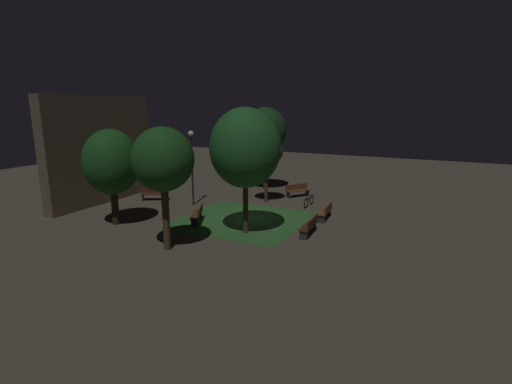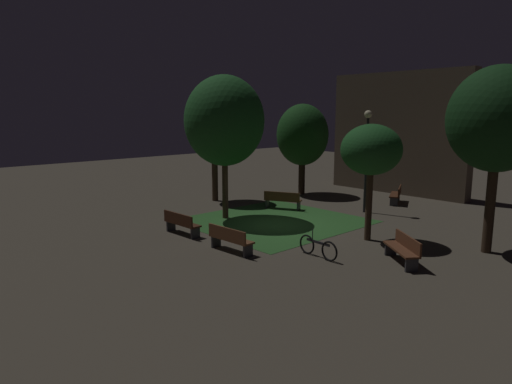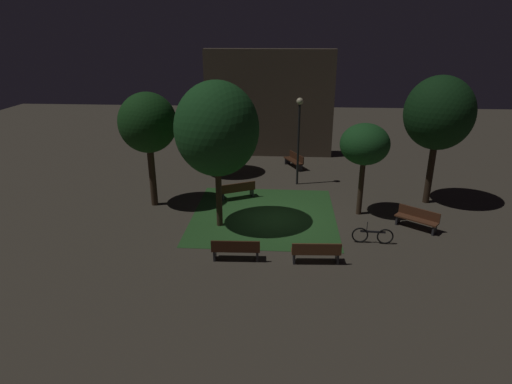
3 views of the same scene
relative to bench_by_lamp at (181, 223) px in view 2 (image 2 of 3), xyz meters
name	(u,v)px [view 2 (image 2 of 3)]	position (x,y,z in m)	size (l,w,h in m)	color
ground_plane	(279,225)	(1.48, 3.85, -0.48)	(60.00, 60.00, 0.00)	#4C4438
grass_lawn	(274,221)	(0.83, 4.24, -0.48)	(6.57, 6.86, 0.01)	#2D6028
bench_by_lamp	(181,223)	(0.00, 0.00, 0.00)	(1.82, 0.55, 0.88)	#422314
bench_back_row	(230,238)	(2.97, 0.00, 0.00)	(1.82, 0.58, 0.88)	brown
bench_path_side	(282,200)	(-0.61, 6.23, 0.00)	(1.83, 1.23, 0.88)	#512D19
bench_near_trees	(403,248)	(7.51, 3.31, 0.00)	(1.73, 1.47, 0.88)	brown
bench_corner	(397,194)	(2.35, 11.71, 0.00)	(1.23, 1.83, 0.88)	#422314
tree_back_right	(498,120)	(8.83, 6.42, 3.96)	(3.19, 3.19, 6.19)	#38281C
tree_left_canopy	(371,151)	(5.25, 4.73, 2.84)	(2.19, 2.19, 4.28)	#423021
tree_near_wall	(302,135)	(-2.81, 10.08, 2.91)	(2.94, 2.94, 5.15)	#2D2116
tree_tall_center	(214,125)	(-4.61, 5.18, 3.56)	(2.69, 2.69, 5.48)	#423021
tree_right_canopy	(224,121)	(-1.06, 3.04, 3.82)	(3.48, 3.48, 6.27)	#423021
lamp_post_plaza_east	(367,144)	(2.45, 8.65, 2.74)	(0.36, 0.36, 4.77)	black
bicycle	(318,247)	(5.34, 1.76, -0.14)	(1.65, 0.15, 0.93)	black
building_wall_backdrop	(398,133)	(0.61, 14.51, 2.99)	(8.45, 0.80, 6.94)	brown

